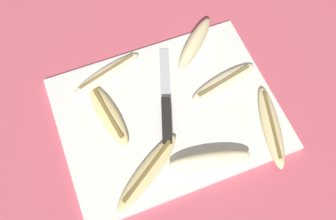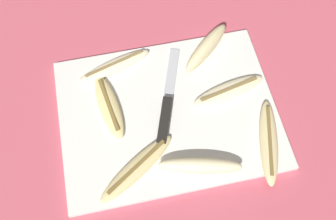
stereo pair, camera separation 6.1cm
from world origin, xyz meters
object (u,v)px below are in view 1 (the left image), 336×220
(banana_pale_long, at_px, (223,83))
(banana_golden_short, at_px, (108,115))
(knife, at_px, (166,112))
(banana_cream_curved, at_px, (210,160))
(banana_spotted_left, at_px, (148,172))
(banana_mellow_near, at_px, (271,126))
(banana_soft_right, at_px, (195,43))
(banana_bright_far, at_px, (106,74))

(banana_pale_long, relative_size, banana_golden_short, 1.05)
(knife, distance_m, banana_cream_curved, 0.14)
(banana_pale_long, height_order, banana_spotted_left, same)
(knife, bearing_deg, banana_spotted_left, -107.24)
(banana_spotted_left, height_order, banana_mellow_near, banana_mellow_near)
(banana_soft_right, bearing_deg, knife, -132.33)
(banana_soft_right, bearing_deg, banana_bright_far, 179.65)
(banana_spotted_left, bearing_deg, banana_pale_long, 30.13)
(banana_golden_short, distance_m, banana_soft_right, 0.26)
(banana_cream_curved, relative_size, banana_pale_long, 0.97)
(banana_spotted_left, bearing_deg, banana_soft_right, 50.17)
(banana_bright_far, height_order, banana_golden_short, banana_bright_far)
(knife, relative_size, banana_spotted_left, 1.31)
(banana_pale_long, distance_m, banana_spotted_left, 0.27)
(knife, distance_m, banana_pale_long, 0.15)
(banana_pale_long, bearing_deg, banana_cream_curved, -123.73)
(banana_golden_short, bearing_deg, banana_soft_right, 22.19)
(knife, distance_m, banana_mellow_near, 0.22)
(banana_pale_long, xyz_separation_m, banana_spotted_left, (-0.23, -0.13, 0.00))
(banana_bright_far, bearing_deg, banana_pale_long, -26.16)
(banana_pale_long, xyz_separation_m, banana_soft_right, (-0.02, 0.12, 0.01))
(banana_cream_curved, height_order, banana_spotted_left, banana_cream_curved)
(banana_cream_curved, xyz_separation_m, banana_soft_right, (0.08, 0.27, 0.00))
(banana_pale_long, distance_m, banana_soft_right, 0.12)
(banana_pale_long, distance_m, banana_mellow_near, 0.14)
(knife, xyz_separation_m, banana_bright_far, (-0.09, 0.14, 0.00))
(banana_mellow_near, xyz_separation_m, banana_soft_right, (-0.07, 0.25, 0.01))
(banana_bright_far, relative_size, banana_pale_long, 1.00)
(banana_cream_curved, xyz_separation_m, banana_bright_far, (-0.13, 0.27, -0.01))
(banana_cream_curved, bearing_deg, banana_soft_right, 73.09)
(knife, xyz_separation_m, banana_spotted_left, (-0.08, -0.11, 0.00))
(banana_cream_curved, xyz_separation_m, banana_pale_long, (0.11, 0.16, -0.01))
(banana_bright_far, bearing_deg, banana_spotted_left, -88.14)
(banana_cream_curved, relative_size, banana_golden_short, 1.01)
(banana_cream_curved, bearing_deg, banana_golden_short, 132.52)
(banana_bright_far, bearing_deg, banana_mellow_near, -41.39)
(banana_spotted_left, height_order, banana_soft_right, banana_soft_right)
(banana_pale_long, bearing_deg, banana_golden_short, 176.42)
(banana_golden_short, bearing_deg, banana_pale_long, -3.58)
(knife, xyz_separation_m, banana_soft_right, (0.12, 0.14, 0.01))
(banana_bright_far, xyz_separation_m, banana_golden_short, (-0.03, -0.10, -0.00))
(banana_cream_curved, bearing_deg, banana_spotted_left, 169.02)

